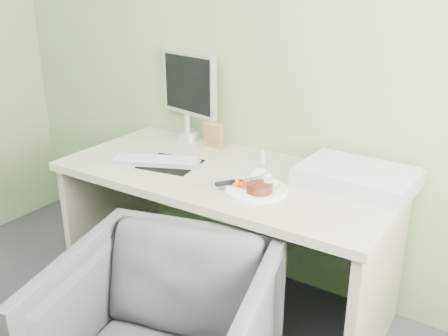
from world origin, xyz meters
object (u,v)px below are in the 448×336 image
Objects in this scene: scanner at (357,177)px; monitor at (188,91)px; desk at (226,207)px; plate at (256,190)px.

monitor is (-1.01, 0.14, 0.24)m from scanner.
plate is (0.23, -0.13, 0.19)m from desk.
scanner is at bearing 41.21° from plate.
plate is 0.85m from monitor.
desk is at bearing -22.48° from monitor.
monitor is at bearing 144.89° from desk.
monitor is at bearing 147.23° from plate.
monitor reaches higher than scanner.
scanner is at bearing 16.46° from desk.
monitor is (-0.44, 0.31, 0.46)m from desk.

